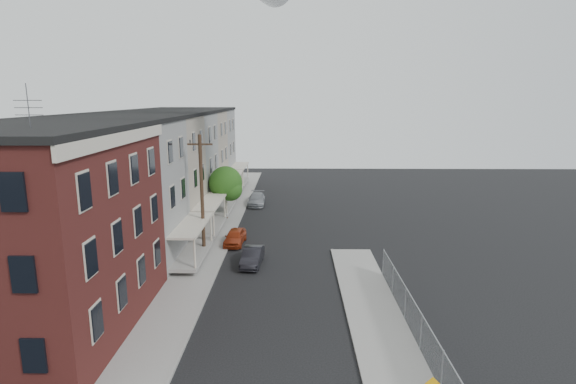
# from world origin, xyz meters

# --- Properties ---
(sidewalk_left) EXTENTS (3.00, 62.00, 0.12)m
(sidewalk_left) POSITION_xyz_m (-5.50, 24.00, 0.06)
(sidewalk_left) COLOR gray
(sidewalk_left) RESTS_ON ground
(sidewalk_right) EXTENTS (3.00, 26.00, 0.12)m
(sidewalk_right) POSITION_xyz_m (5.50, 6.00, 0.06)
(sidewalk_right) COLOR gray
(sidewalk_right) RESTS_ON ground
(curb_left) EXTENTS (0.15, 62.00, 0.14)m
(curb_left) POSITION_xyz_m (-4.05, 24.00, 0.07)
(curb_left) COLOR gray
(curb_left) RESTS_ON ground
(curb_right) EXTENTS (0.15, 26.00, 0.14)m
(curb_right) POSITION_xyz_m (4.05, 6.00, 0.07)
(curb_right) COLOR gray
(curb_right) RESTS_ON ground
(corner_building) EXTENTS (10.31, 12.30, 12.15)m
(corner_building) POSITION_xyz_m (-12.00, 7.00, 5.16)
(corner_building) COLOR #341210
(corner_building) RESTS_ON ground
(row_house_a) EXTENTS (11.98, 7.00, 10.30)m
(row_house_a) POSITION_xyz_m (-11.96, 16.50, 5.13)
(row_house_a) COLOR slate
(row_house_a) RESTS_ON ground
(row_house_b) EXTENTS (11.98, 7.00, 10.30)m
(row_house_b) POSITION_xyz_m (-11.96, 23.50, 5.13)
(row_house_b) COLOR gray
(row_house_b) RESTS_ON ground
(row_house_c) EXTENTS (11.98, 7.00, 10.30)m
(row_house_c) POSITION_xyz_m (-11.96, 30.50, 5.13)
(row_house_c) COLOR slate
(row_house_c) RESTS_ON ground
(row_house_d) EXTENTS (11.98, 7.00, 10.30)m
(row_house_d) POSITION_xyz_m (-11.96, 37.50, 5.13)
(row_house_d) COLOR gray
(row_house_d) RESTS_ON ground
(row_house_e) EXTENTS (11.98, 7.00, 10.30)m
(row_house_e) POSITION_xyz_m (-11.96, 44.50, 5.13)
(row_house_e) COLOR slate
(row_house_e) RESTS_ON ground
(chainlink_fence) EXTENTS (0.06, 18.06, 1.90)m
(chainlink_fence) POSITION_xyz_m (7.00, 5.00, 1.00)
(chainlink_fence) COLOR gray
(chainlink_fence) RESTS_ON ground
(utility_pole) EXTENTS (1.80, 0.26, 9.00)m
(utility_pole) POSITION_xyz_m (-5.60, 18.00, 4.67)
(utility_pole) COLOR black
(utility_pole) RESTS_ON ground
(street_tree) EXTENTS (3.22, 3.20, 5.20)m
(street_tree) POSITION_xyz_m (-5.27, 27.92, 3.45)
(street_tree) COLOR black
(street_tree) RESTS_ON ground
(car_near) EXTENTS (1.69, 3.68, 1.22)m
(car_near) POSITION_xyz_m (-3.60, 20.51, 0.61)
(car_near) COLOR #9A3013
(car_near) RESTS_ON ground
(car_mid) EXTENTS (1.53, 3.77, 1.22)m
(car_mid) POSITION_xyz_m (-1.80, 16.01, 0.61)
(car_mid) COLOR black
(car_mid) RESTS_ON ground
(car_far) EXTENTS (1.82, 4.38, 1.26)m
(car_far) POSITION_xyz_m (-2.98, 34.03, 0.63)
(car_far) COLOR gray
(car_far) RESTS_ON ground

